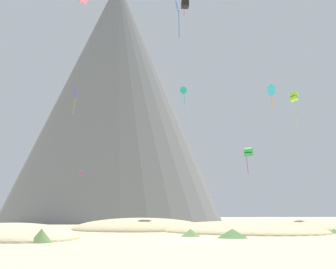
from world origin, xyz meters
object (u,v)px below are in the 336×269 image
bush_near_left (191,233)px  kite_blue_high (178,11)px  kite_indigo_high (75,93)px  kite_teal_high (183,90)px  rock_massif (114,99)px  kite_lime_mid (294,97)px  bush_scatter_east (27,231)px  bush_far_right (334,231)px  kite_cyan_mid (271,90)px  kite_green_low (248,152)px  kite_magenta_low (82,174)px  bush_low_patch (41,236)px  bush_far_left (241,228)px  kite_black_high (185,4)px  bush_ridge_crest (232,233)px

bush_near_left → kite_blue_high: (0.80, 12.71, 28.39)m
kite_indigo_high → kite_teal_high: 22.43m
rock_massif → kite_lime_mid: size_ratio=14.95×
bush_scatter_east → kite_blue_high: kite_blue_high is taller
bush_far_right → rock_massif: rock_massif is taller
kite_cyan_mid → bush_far_right: bearing=53.1°
kite_green_low → bush_near_left: bearing=91.6°
kite_lime_mid → bush_near_left: bearing=-176.5°
kite_teal_high → kite_magenta_low: size_ratio=2.71×
kite_indigo_high → kite_green_low: (28.33, -23.89, -15.19)m
bush_low_patch → kite_indigo_high: kite_indigo_high is taller
bush_far_left → kite_magenta_low: bearing=134.9°
bush_far_left → bush_scatter_east: bearing=-169.3°
kite_magenta_low → kite_black_high: bearing=64.2°
bush_low_patch → bush_scatter_east: bearing=105.2°
bush_far_left → bush_ridge_crest: size_ratio=0.84×
bush_scatter_east → kite_cyan_mid: bearing=33.8°
kite_lime_mid → bush_far_right: bearing=-145.0°
kite_green_low → kite_black_high: bearing=-7.2°
bush_far_right → bush_low_patch: (-27.81, -10.45, 0.26)m
bush_far_right → bush_far_left: bush_far_left is taller
bush_scatter_east → kite_black_high: (20.33, 20.21, 37.94)m
bush_low_patch → kite_cyan_mid: 56.69m
bush_near_left → bush_low_patch: bearing=-150.6°
kite_blue_high → bush_ridge_crest: bearing=74.1°
kite_indigo_high → bush_far_left: bearing=44.6°
bush_near_left → kite_green_low: size_ratio=0.45×
rock_massif → kite_cyan_mid: size_ratio=15.74×
bush_far_right → kite_indigo_high: bearing=127.4°
kite_indigo_high → bush_scatter_east: bearing=7.7°
kite_lime_mid → kite_blue_high: size_ratio=1.01×
kite_green_low → kite_teal_high: 29.27m
kite_teal_high → kite_black_high: bearing=74.6°
kite_green_low → kite_teal_high: kite_teal_high is taller
bush_low_patch → kite_teal_high: bearing=70.0°
kite_magenta_low → bush_ridge_crest: bearing=16.2°
rock_massif → kite_green_low: rock_massif is taller
bush_far_left → kite_blue_high: bearing=177.1°
rock_massif → kite_black_high: size_ratio=26.50×
bush_scatter_east → kite_teal_high: kite_teal_high is taller
kite_black_high → bush_scatter_east: bearing=-132.8°
bush_scatter_east → bush_far_left: bearing=10.7°
kite_green_low → kite_teal_high: size_ratio=1.05×
bush_ridge_crest → kite_magenta_low: kite_magenta_low is taller
kite_black_high → kite_magenta_low: kite_black_high is taller
kite_indigo_high → kite_green_low: 40.05m
bush_far_left → kite_lime_mid: bearing=33.4°
bush_far_right → bush_near_left: (-15.80, -3.68, 0.10)m
kite_teal_high → bush_scatter_east: bearing=50.9°
bush_far_right → bush_scatter_east: (-31.73, 4.03, -0.03)m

